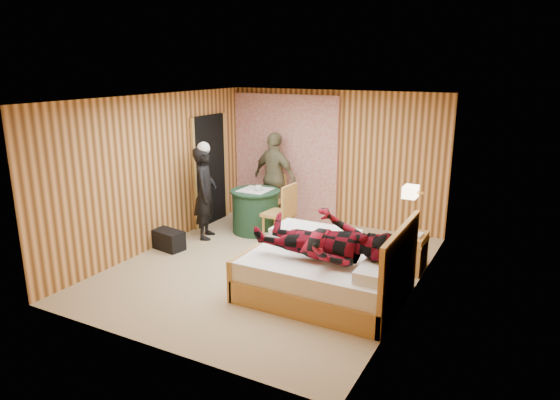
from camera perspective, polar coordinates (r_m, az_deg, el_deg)
The scene contains 23 objects.
floor at distance 7.57m, azimuth -1.21°, elevation -7.67°, with size 4.20×5.00×0.01m, color tan.
ceiling at distance 6.98m, azimuth -1.32°, elevation 11.57°, with size 4.20×5.00×0.01m, color white.
wall_back at distance 9.39m, azimuth 6.22°, elevation 4.77°, with size 4.20×0.02×2.50m, color #EEA75B.
wall_left at distance 8.38m, azimuth -13.92°, elevation 3.12°, with size 0.02×5.00×2.50m, color #EEA75B.
wall_right at distance 6.45m, azimuth 15.26°, elevation -0.58°, with size 0.02×5.00×2.50m, color #EEA75B.
curtain at distance 9.74m, azimuth 0.58°, elevation 4.94°, with size 2.20×0.08×2.40m, color beige.
doorway at distance 9.46m, azimuth -8.04°, elevation 3.40°, with size 0.06×0.90×2.05m, color black.
wall_lamp at distance 6.90m, azimuth 14.71°, elevation 0.92°, with size 0.26×0.24×0.16m.
bed at distance 6.64m, azimuth 5.51°, elevation -8.20°, with size 2.01×1.59×1.09m.
nightstand at distance 7.62m, azimuth 14.67°, elevation -5.69°, with size 0.43×0.58×0.56m.
round_table at distance 9.00m, azimuth -2.82°, elevation -1.22°, with size 0.89×0.89×0.79m.
chair_far at distance 9.55m, azimuth -0.72°, elevation 0.67°, with size 0.45×0.45×0.93m.
chair_near at distance 8.38m, azimuth 0.35°, elevation -1.04°, with size 0.49×0.49×1.02m.
duffel_bag at distance 8.43m, azimuth -12.69°, elevation -4.45°, with size 0.56×0.30×0.32m, color black.
sneaker_left at distance 8.00m, azimuth -0.13°, elevation -5.89°, with size 0.28×0.12×0.13m, color white.
sneaker_right at distance 8.68m, azimuth -1.62°, elevation -4.20°, with size 0.26×0.10×0.11m, color white.
woman_standing at distance 8.68m, azimuth -8.54°, elevation 0.81°, with size 0.59×0.39×1.61m, color black.
man_at_table at distance 9.51m, azimuth -0.57°, elevation 2.60°, with size 1.01×0.42×1.72m, color #736F4D.
man_on_bed at distance 6.19m, azimuth 5.08°, elevation -3.39°, with size 1.77×0.67×0.86m, color maroon.
book_lower at distance 7.48m, azimuth 14.73°, elevation -3.82°, with size 0.17×0.22×0.02m, color white.
book_upper at distance 7.48m, azimuth 14.74°, elevation -3.67°, with size 0.16×0.22×0.02m, color white.
cup_nightstand at distance 7.64m, azimuth 15.06°, elevation -3.16°, with size 0.10×0.10×0.09m, color white.
cup_table at distance 8.79m, azimuth -2.47°, elevation 1.35°, with size 0.12×0.12×0.10m, color white.
Camera 1 is at (3.41, -6.08, 2.96)m, focal length 32.00 mm.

